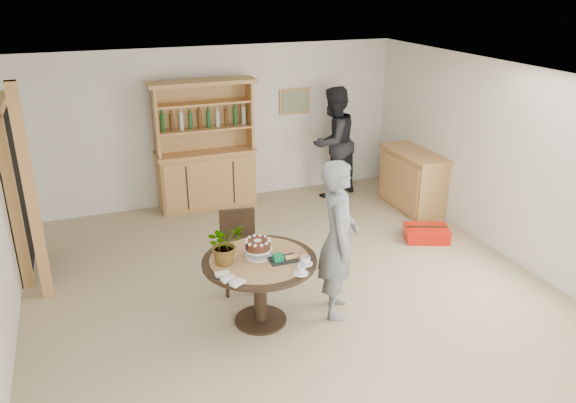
# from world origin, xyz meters

# --- Properties ---
(ground) EXTENTS (7.00, 7.00, 0.00)m
(ground) POSITION_xyz_m (0.00, 0.00, 0.00)
(ground) COLOR tan
(ground) RESTS_ON ground
(room_shell) EXTENTS (6.04, 7.04, 2.52)m
(room_shell) POSITION_xyz_m (0.00, 0.01, 1.74)
(room_shell) COLOR white
(room_shell) RESTS_ON ground
(doorway) EXTENTS (0.13, 1.10, 2.18)m
(doorway) POSITION_xyz_m (-2.93, 2.00, 1.11)
(doorway) COLOR black
(doorway) RESTS_ON ground
(pine_post) EXTENTS (0.12, 0.12, 2.50)m
(pine_post) POSITION_xyz_m (-2.70, 1.20, 1.25)
(pine_post) COLOR tan
(pine_post) RESTS_ON ground
(hutch) EXTENTS (1.62, 0.54, 2.04)m
(hutch) POSITION_xyz_m (-0.30, 3.24, 0.69)
(hutch) COLOR tan
(hutch) RESTS_ON ground
(sideboard) EXTENTS (0.54, 1.26, 0.94)m
(sideboard) POSITION_xyz_m (2.74, 2.00, 0.47)
(sideboard) COLOR tan
(sideboard) RESTS_ON ground
(dining_table) EXTENTS (1.20, 1.20, 0.76)m
(dining_table) POSITION_xyz_m (-0.54, -0.21, 0.60)
(dining_table) COLOR black
(dining_table) RESTS_ON ground
(dining_chair) EXTENTS (0.48, 0.48, 0.95)m
(dining_chair) POSITION_xyz_m (-0.53, 0.62, 0.54)
(dining_chair) COLOR black
(dining_chair) RESTS_ON ground
(birthday_cake) EXTENTS (0.30, 0.30, 0.20)m
(birthday_cake) POSITION_xyz_m (-0.54, -0.16, 0.88)
(birthday_cake) COLOR white
(birthday_cake) RESTS_ON dining_table
(flower_vase) EXTENTS (0.47, 0.44, 0.42)m
(flower_vase) POSITION_xyz_m (-0.89, -0.16, 0.97)
(flower_vase) COLOR #3F7233
(flower_vase) RESTS_ON dining_table
(gift_tray) EXTENTS (0.30, 0.20, 0.08)m
(gift_tray) POSITION_xyz_m (-0.33, -0.33, 0.79)
(gift_tray) COLOR black
(gift_tray) RESTS_ON dining_table
(coffee_cup_a) EXTENTS (0.15, 0.15, 0.09)m
(coffee_cup_a) POSITION_xyz_m (-0.14, -0.49, 0.80)
(coffee_cup_a) COLOR white
(coffee_cup_a) RESTS_ON dining_table
(coffee_cup_b) EXTENTS (0.15, 0.15, 0.08)m
(coffee_cup_b) POSITION_xyz_m (-0.26, -0.66, 0.79)
(coffee_cup_b) COLOR white
(coffee_cup_b) RESTS_ON dining_table
(napkins) EXTENTS (0.24, 0.33, 0.03)m
(napkins) POSITION_xyz_m (-0.95, -0.52, 0.77)
(napkins) COLOR white
(napkins) RESTS_ON dining_table
(teen_boy) EXTENTS (0.64, 0.76, 1.76)m
(teen_boy) POSITION_xyz_m (0.31, -0.31, 0.88)
(teen_boy) COLOR slate
(teen_boy) RESTS_ON ground
(adult_person) EXTENTS (1.11, 1.02, 1.84)m
(adult_person) POSITION_xyz_m (1.81, 3.00, 0.92)
(adult_person) COLOR black
(adult_person) RESTS_ON ground
(red_suitcase) EXTENTS (0.71, 0.59, 0.21)m
(red_suitcase) POSITION_xyz_m (2.29, 0.88, 0.10)
(red_suitcase) COLOR red
(red_suitcase) RESTS_ON ground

